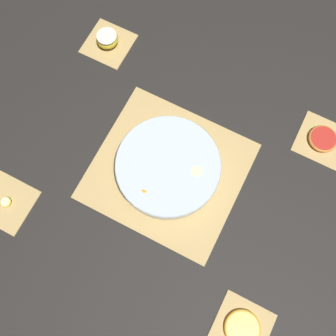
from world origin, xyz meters
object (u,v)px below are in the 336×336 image
at_px(fruit_salad_bowl, 168,167).
at_px(apple_half, 107,39).
at_px(orange_slice_whole, 242,328).
at_px(grapefruit_slice, 323,139).
at_px(banana_coin_single, 6,202).

distance_m(fruit_salad_bowl, apple_half, 0.45).
bearing_deg(orange_slice_whole, grapefruit_slice, 90.00).
bearing_deg(fruit_salad_bowl, apple_half, 141.23).
bearing_deg(apple_half, orange_slice_whole, -38.74).
height_order(fruit_salad_bowl, banana_coin_single, fruit_salad_bowl).
bearing_deg(orange_slice_whole, banana_coin_single, 180.00).
bearing_deg(fruit_salad_bowl, banana_coin_single, -141.21).
bearing_deg(banana_coin_single, orange_slice_whole, 0.00).
bearing_deg(orange_slice_whole, fruit_salad_bowl, 141.29).
height_order(orange_slice_whole, grapefruit_slice, grapefruit_slice).
xyz_separation_m(banana_coin_single, grapefruit_slice, (0.70, 0.56, 0.00)).
bearing_deg(grapefruit_slice, apple_half, -180.00).
bearing_deg(apple_half, grapefruit_slice, 0.00).
bearing_deg(apple_half, fruit_salad_bowl, -38.77).
distance_m(apple_half, grapefruit_slice, 0.70).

